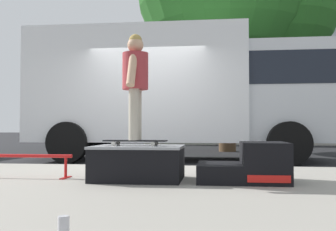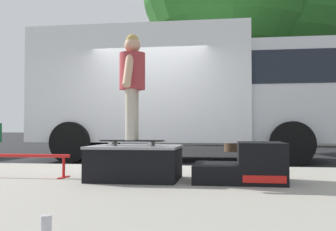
{
  "view_description": "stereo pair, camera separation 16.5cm",
  "coord_description": "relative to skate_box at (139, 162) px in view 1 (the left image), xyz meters",
  "views": [
    {
      "loc": [
        1.43,
        -7.2,
        0.75
      ],
      "look_at": [
        0.68,
        -0.88,
        0.96
      ],
      "focal_mm": 41.95,
      "sensor_mm": 36.0,
      "label": 1
    },
    {
      "loc": [
        1.6,
        -7.18,
        0.75
      ],
      "look_at": [
        0.68,
        -0.88,
        0.96
      ],
      "focal_mm": 41.95,
      "sensor_mm": 36.0,
      "label": 2
    }
  ],
  "objects": [
    {
      "name": "ground_plane",
      "position": [
        -0.51,
        2.45,
        -0.34
      ],
      "size": [
        140.0,
        140.0,
        0.0
      ],
      "primitive_type": "plane",
      "color": "black"
    },
    {
      "name": "sidewalk_slab",
      "position": [
        -0.51,
        -0.55,
        -0.28
      ],
      "size": [
        50.0,
        5.0,
        0.12
      ],
      "primitive_type": "cube",
      "color": "gray",
      "rests_on": "ground"
    },
    {
      "name": "skate_box",
      "position": [
        0.0,
        0.0,
        0.0
      ],
      "size": [
        1.09,
        0.86,
        0.42
      ],
      "color": "black",
      "rests_on": "sidewalk_slab"
    },
    {
      "name": "kicker_ramp",
      "position": [
        1.35,
        -0.0,
        -0.03
      ],
      "size": [
        1.05,
        0.81,
        0.47
      ],
      "color": "black",
      "rests_on": "sidewalk_slab"
    },
    {
      "name": "grind_rail",
      "position": [
        -1.53,
        0.06,
        -0.0
      ],
      "size": [
        1.32,
        0.28,
        0.3
      ],
      "color": "red",
      "rests_on": "sidewalk_slab"
    },
    {
      "name": "skateboard",
      "position": [
        -0.05,
        0.02,
        0.25
      ],
      "size": [
        0.79,
        0.26,
        0.07
      ],
      "color": "black",
      "rests_on": "skate_box"
    },
    {
      "name": "skater_kid",
      "position": [
        -0.05,
        0.02,
        1.04
      ],
      "size": [
        0.32,
        0.68,
        1.32
      ],
      "color": "#B7AD99",
      "rests_on": "skateboard"
    },
    {
      "name": "soda_can",
      "position": [
        0.07,
        -2.57,
        -0.16
      ],
      "size": [
        0.07,
        0.07,
        0.13
      ],
      "color": "silver",
      "rests_on": "sidewalk_slab"
    },
    {
      "name": "box_truck",
      "position": [
        0.12,
        4.65,
        1.36
      ],
      "size": [
        6.91,
        2.63,
        3.05
      ],
      "color": "white",
      "rests_on": "ground"
    },
    {
      "name": "house_behind",
      "position": [
        2.11,
        17.64,
        3.9
      ],
      "size": [
        9.54,
        8.23,
        8.4
      ],
      "color": "silver",
      "rests_on": "ground"
    }
  ]
}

